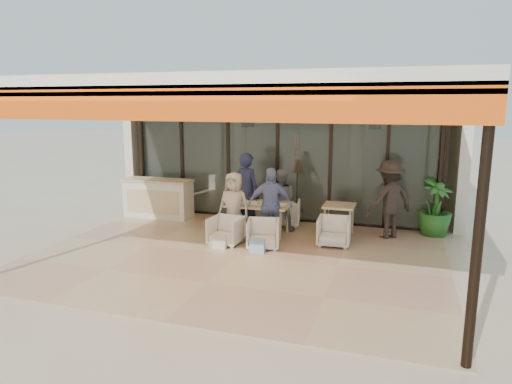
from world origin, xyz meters
TOP-DOWN VIEW (x-y plane):
  - ground at (0.00, 0.00)m, footprint 70.00×70.00m
  - terrace_floor at (0.00, 0.00)m, footprint 8.00×6.00m
  - terrace_structure at (0.00, -0.26)m, footprint 8.00×6.00m
  - glass_storefront at (0.00, 3.00)m, footprint 8.08×0.10m
  - interior_block at (0.01, 5.31)m, footprint 9.05×3.62m
  - host_counter at (-3.09, 2.30)m, footprint 1.85×0.65m
  - dining_table at (-0.08, 1.60)m, footprint 1.50×0.90m
  - chair_far_left at (-0.50, 2.54)m, footprint 0.77×0.73m
  - chair_far_right at (0.34, 2.54)m, footprint 0.81×0.77m
  - chair_near_left at (-0.50, 0.64)m, footprint 0.71×0.67m
  - chair_near_right at (0.34, 0.64)m, footprint 0.79×0.76m
  - diner_navy at (-0.50, 2.04)m, footprint 0.78×0.63m
  - diner_grey at (0.34, 2.04)m, footprint 0.84×0.72m
  - diner_cream at (-0.50, 1.14)m, footprint 0.77×0.54m
  - diner_periwinkle at (0.34, 1.14)m, footprint 1.05×0.69m
  - tote_bag_cream at (-0.50, 0.24)m, footprint 0.30×0.10m
  - tote_bag_blue at (0.34, 0.24)m, footprint 0.30×0.10m
  - side_table at (1.73, 2.02)m, footprint 0.70×0.70m
  - side_chair at (1.73, 1.27)m, footprint 0.71×0.67m
  - standing_woman at (2.82, 2.21)m, footprint 1.31×1.24m
  - potted_palm at (3.82, 2.74)m, footprint 1.07×1.07m

SIDE VIEW (x-z plane):
  - ground at x=0.00m, z-range 0.00..0.00m
  - terrace_floor at x=0.00m, z-range 0.00..0.01m
  - tote_bag_cream at x=-0.50m, z-range 0.00..0.34m
  - tote_bag_blue at x=0.34m, z-range 0.00..0.34m
  - chair_near_left at x=-0.50m, z-range 0.00..0.68m
  - chair_near_right at x=0.34m, z-range 0.00..0.69m
  - chair_far_left at x=-0.50m, z-range 0.00..0.70m
  - side_chair at x=1.73m, z-range 0.00..0.70m
  - chair_far_right at x=0.34m, z-range 0.00..0.72m
  - host_counter at x=-3.09m, z-range 0.01..1.05m
  - side_table at x=1.73m, z-range 0.27..1.01m
  - potted_palm at x=3.82m, z-range 0.00..1.35m
  - dining_table at x=-0.08m, z-range 0.22..1.15m
  - diner_grey at x=0.34m, z-range 0.00..1.50m
  - diner_cream at x=-0.50m, z-range 0.00..1.51m
  - diner_periwinkle at x=0.34m, z-range 0.00..1.66m
  - standing_woman at x=2.82m, z-range 0.00..1.78m
  - diner_navy at x=-0.50m, z-range 0.00..1.86m
  - glass_storefront at x=0.00m, z-range 0.00..3.20m
  - interior_block at x=0.01m, z-range 0.47..3.99m
  - terrace_structure at x=0.00m, z-range 1.55..4.95m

